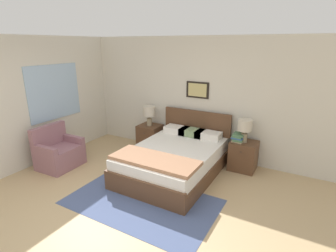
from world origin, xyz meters
TOP-DOWN VIEW (x-y plane):
  - ground_plane at (0.00, 0.00)m, footprint 16.00×16.00m
  - wall_back at (0.00, 2.96)m, footprint 7.47×0.09m
  - wall_left at (-2.57, 1.46)m, footprint 0.08×5.33m
  - area_rug_main at (0.21, 0.69)m, footprint 2.38×1.43m
  - bed at (0.20, 1.81)m, footprint 1.55×2.18m
  - armchair at (-2.02, 0.92)m, footprint 0.69×0.82m
  - nightstand_near_window at (-0.91, 2.65)m, footprint 0.51×0.49m
  - nightstand_by_door at (1.32, 2.65)m, footprint 0.51×0.49m
  - table_lamp_near_window at (-0.91, 2.63)m, footprint 0.27×0.27m
  - table_lamp_by_door at (1.30, 2.63)m, footprint 0.27×0.27m
  - book_thick_bottom at (1.21, 2.61)m, footprint 0.23×0.25m
  - book_hardcover_middle at (1.21, 2.61)m, footprint 0.21×0.28m
  - book_novel_upper at (1.21, 2.61)m, footprint 0.24×0.28m
  - book_slim_near_top at (1.21, 2.61)m, footprint 0.22×0.28m
  - book_paperback_top at (1.21, 2.61)m, footprint 0.22×0.25m

SIDE VIEW (x-z plane):
  - ground_plane at x=0.00m, z-range 0.00..0.00m
  - area_rug_main at x=0.21m, z-range 0.00..0.01m
  - armchair at x=-2.02m, z-range -0.13..0.72m
  - nightstand_near_window at x=-0.91m, z-range 0.00..0.59m
  - nightstand_by_door at x=1.32m, z-range 0.00..0.59m
  - bed at x=0.20m, z-range -0.22..0.82m
  - book_thick_bottom at x=1.21m, z-range 0.59..0.62m
  - book_hardcover_middle at x=1.21m, z-range 0.62..0.67m
  - book_novel_upper at x=1.21m, z-range 0.67..0.69m
  - book_slim_near_top at x=1.21m, z-range 0.69..0.72m
  - book_paperback_top at x=1.21m, z-range 0.72..0.76m
  - table_lamp_near_window at x=-0.91m, z-range 0.67..1.13m
  - table_lamp_by_door at x=1.30m, z-range 0.67..1.13m
  - wall_back at x=0.00m, z-range 0.00..2.60m
  - wall_left at x=-2.57m, z-range 0.00..2.60m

